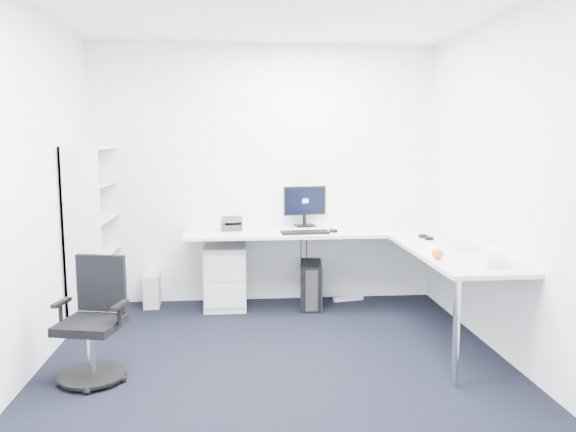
{
  "coord_description": "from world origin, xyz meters",
  "views": [
    {
      "loc": [
        -0.28,
        -3.82,
        1.72
      ],
      "look_at": [
        0.15,
        1.05,
        1.05
      ],
      "focal_mm": 35.0,
      "sensor_mm": 36.0,
      "label": 1
    }
  ],
  "objects": [
    {
      "name": "ground",
      "position": [
        0.0,
        0.0,
        0.0
      ],
      "size": [
        4.2,
        4.2,
        0.0
      ],
      "primitive_type": "plane",
      "color": "black"
    },
    {
      "name": "wall_back",
      "position": [
        0.0,
        2.1,
        1.35
      ],
      "size": [
        3.6,
        0.02,
        2.7
      ],
      "primitive_type": "cube",
      "color": "white",
      "rests_on": "ground"
    },
    {
      "name": "wall_front",
      "position": [
        0.0,
        -2.1,
        1.35
      ],
      "size": [
        3.6,
        0.02,
        2.7
      ],
      "primitive_type": "cube",
      "color": "white",
      "rests_on": "ground"
    },
    {
      "name": "wall_left",
      "position": [
        -1.8,
        0.0,
        1.35
      ],
      "size": [
        0.02,
        4.2,
        2.7
      ],
      "primitive_type": "cube",
      "color": "white",
      "rests_on": "ground"
    },
    {
      "name": "wall_right",
      "position": [
        1.8,
        0.0,
        1.35
      ],
      "size": [
        0.02,
        4.2,
        2.7
      ],
      "primitive_type": "cube",
      "color": "white",
      "rests_on": "ground"
    },
    {
      "name": "l_desk",
      "position": [
        0.55,
        1.4,
        0.4
      ],
      "size": [
        2.76,
        1.54,
        0.8
      ],
      "primitive_type": null,
      "color": "#BDBFBF",
      "rests_on": "ground"
    },
    {
      "name": "drawer_pedestal",
      "position": [
        -0.43,
        1.84,
        0.32
      ],
      "size": [
        0.42,
        0.52,
        0.65
      ],
      "primitive_type": "cube",
      "color": "#BDBFBF",
      "rests_on": "ground"
    },
    {
      "name": "bookshelf",
      "position": [
        -1.62,
        1.45,
        0.83
      ],
      "size": [
        0.32,
        0.83,
        1.66
      ],
      "primitive_type": null,
      "color": "silver",
      "rests_on": "ground"
    },
    {
      "name": "task_chair",
      "position": [
        -1.34,
        0.12,
        0.44
      ],
      "size": [
        0.59,
        0.59,
        0.88
      ],
      "primitive_type": null,
      "rotation": [
        0.0,
        0.0,
        -0.23
      ],
      "color": "black",
      "rests_on": "ground"
    },
    {
      "name": "black_pc_tower",
      "position": [
        0.45,
        1.77,
        0.23
      ],
      "size": [
        0.26,
        0.49,
        0.46
      ],
      "primitive_type": "cube",
      "rotation": [
        0.0,
        0.0,
        -0.12
      ],
      "color": "black",
      "rests_on": "ground"
    },
    {
      "name": "beige_pc_tower",
      "position": [
        -1.19,
        1.96,
        0.17
      ],
      "size": [
        0.18,
        0.36,
        0.34
      ],
      "primitive_type": "cube",
      "rotation": [
        0.0,
        0.0,
        0.06
      ],
      "color": "#B9B09D",
      "rests_on": "ground"
    },
    {
      "name": "power_strip",
      "position": [
        0.88,
        1.95,
        0.02
      ],
      "size": [
        0.34,
        0.12,
        0.04
      ],
      "primitive_type": "cube",
      "rotation": [
        0.0,
        0.0,
        0.2
      ],
      "color": "silver",
      "rests_on": "ground"
    },
    {
      "name": "monitor",
      "position": [
        0.41,
        2.0,
        1.02
      ],
      "size": [
        0.48,
        0.24,
        0.44
      ],
      "primitive_type": null,
      "rotation": [
        0.0,
        0.0,
        0.2
      ],
      "color": "black",
      "rests_on": "l_desk"
    },
    {
      "name": "black_keyboard",
      "position": [
        0.36,
        1.56,
        0.82
      ],
      "size": [
        0.48,
        0.21,
        0.02
      ],
      "primitive_type": "cube",
      "rotation": [
        0.0,
        0.0,
        0.09
      ],
      "color": "black",
      "rests_on": "l_desk"
    },
    {
      "name": "mouse",
      "position": [
        0.65,
        1.61,
        0.82
      ],
      "size": [
        0.07,
        0.1,
        0.03
      ],
      "primitive_type": "cube",
      "rotation": [
        0.0,
        0.0,
        0.21
      ],
      "color": "black",
      "rests_on": "l_desk"
    },
    {
      "name": "desk_phone",
      "position": [
        -0.36,
        1.84,
        0.88
      ],
      "size": [
        0.22,
        0.22,
        0.14
      ],
      "primitive_type": null,
      "rotation": [
        0.0,
        0.0,
        0.1
      ],
      "color": "#28282B",
      "rests_on": "l_desk"
    },
    {
      "name": "laptop",
      "position": [
        1.64,
        0.75,
        0.92
      ],
      "size": [
        0.36,
        0.35,
        0.23
      ],
      "primitive_type": null,
      "rotation": [
        0.0,
        0.0,
        -0.1
      ],
      "color": "silver",
      "rests_on": "l_desk"
    },
    {
      "name": "white_keyboard",
      "position": [
        1.32,
        0.7,
        0.81
      ],
      "size": [
        0.12,
        0.4,
        0.01
      ],
      "primitive_type": "cube",
      "rotation": [
        0.0,
        0.0,
        0.01
      ],
      "color": "silver",
      "rests_on": "l_desk"
    },
    {
      "name": "headphones",
      "position": [
        1.45,
        1.18,
        0.83
      ],
      "size": [
        0.14,
        0.2,
        0.05
      ],
      "primitive_type": null,
      "rotation": [
        0.0,
        0.0,
        0.15
      ],
      "color": "black",
      "rests_on": "l_desk"
    },
    {
      "name": "orange_fruit",
      "position": [
        1.24,
        0.29,
        0.85
      ],
      "size": [
        0.08,
        0.08,
        0.08
      ],
      "primitive_type": "sphere",
      "color": "orange",
      "rests_on": "l_desk"
    },
    {
      "name": "tissue_box",
      "position": [
        1.57,
        0.06,
        0.85
      ],
      "size": [
        0.19,
        0.28,
        0.09
      ],
      "primitive_type": "cube",
      "rotation": [
        0.0,
        0.0,
        -0.23
      ],
      "color": "silver",
      "rests_on": "l_desk"
    }
  ]
}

